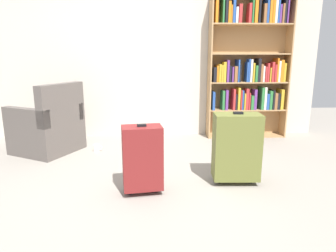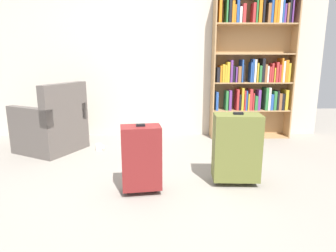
{
  "view_description": "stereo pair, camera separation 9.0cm",
  "coord_description": "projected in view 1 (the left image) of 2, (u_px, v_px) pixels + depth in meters",
  "views": [
    {
      "loc": [
        -0.02,
        -2.56,
        1.24
      ],
      "look_at": [
        0.14,
        0.39,
        0.55
      ],
      "focal_mm": 32.47,
      "sensor_mm": 36.0,
      "label": 1
    },
    {
      "loc": [
        0.07,
        -2.56,
        1.24
      ],
      "look_at": [
        0.14,
        0.39,
        0.55
      ],
      "focal_mm": 32.47,
      "sensor_mm": 36.0,
      "label": 2
    }
  ],
  "objects": [
    {
      "name": "back_wall",
      "position": [
        152.0,
        51.0,
        4.58
      ],
      "size": [
        5.08,
        0.1,
        2.6
      ],
      "primitive_type": "cube",
      "color": "beige",
      "rests_on": "ground"
    },
    {
      "name": "suitcase_dark_red",
      "position": [
        142.0,
        158.0,
        2.73
      ],
      "size": [
        0.38,
        0.27,
        0.65
      ],
      "color": "maroon",
      "rests_on": "ground"
    },
    {
      "name": "suitcase_olive",
      "position": [
        236.0,
        147.0,
        2.95
      ],
      "size": [
        0.46,
        0.27,
        0.72
      ],
      "color": "brown",
      "rests_on": "ground"
    },
    {
      "name": "bookshelf",
      "position": [
        250.0,
        65.0,
        4.52
      ],
      "size": [
        1.19,
        0.26,
        2.08
      ],
      "color": "#A87F51",
      "rests_on": "ground"
    },
    {
      "name": "mug",
      "position": [
        96.0,
        148.0,
        3.99
      ],
      "size": [
        0.12,
        0.08,
        0.1
      ],
      "color": "white",
      "rests_on": "ground"
    },
    {
      "name": "armchair",
      "position": [
        49.0,
        128.0,
        3.94
      ],
      "size": [
        0.95,
        0.95,
        0.9
      ],
      "color": "#59514C",
      "rests_on": "ground"
    },
    {
      "name": "ground_plane",
      "position": [
        155.0,
        194.0,
        2.77
      ],
      "size": [
        8.89,
        8.89,
        0.0
      ],
      "primitive_type": "plane",
      "color": "gray"
    }
  ]
}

